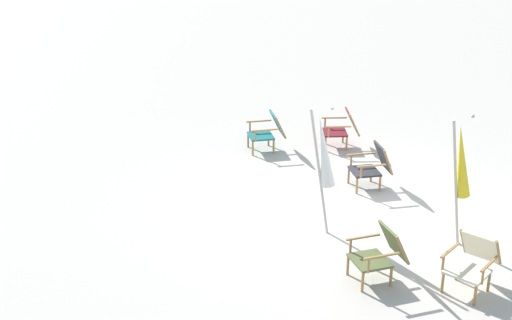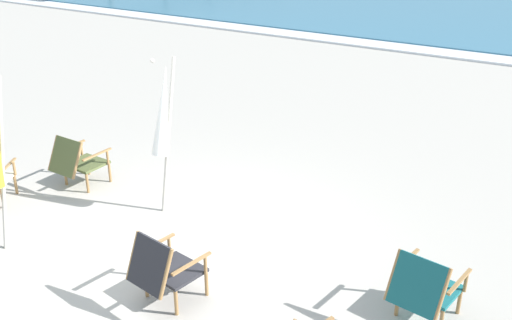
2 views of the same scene
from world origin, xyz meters
The scene contains 8 objects.
ground_plane centered at (0.00, 0.00, 0.00)m, with size 80.00×80.00×0.00m, color #B2AAA0.
beach_chair_far_center centered at (2.60, -1.12, 0.43)m, with size 0.78×0.88×0.80m.
beach_chair_front_right centered at (3.00, 0.38, 0.43)m, with size 0.68×0.81×0.80m.
beach_chair_mid_center centered at (-2.83, -0.24, 0.42)m, with size 0.87×0.94×0.78m.
beach_chair_back_right centered at (0.61, -0.67, 0.43)m, with size 0.69×0.78×0.81m.
beach_chair_front_left centered at (-2.18, 0.83, 0.43)m, with size 0.62×0.76×0.80m.
umbrella_furled_yellow centered at (-1.75, -0.71, 1.37)m, with size 0.26×0.48×2.10m.
umbrella_furled_white centered at (-0.66, 0.99, 1.38)m, with size 0.32×0.45×2.11m.
Camera 1 is at (-9.62, 5.61, 5.35)m, focal length 50.00 mm.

